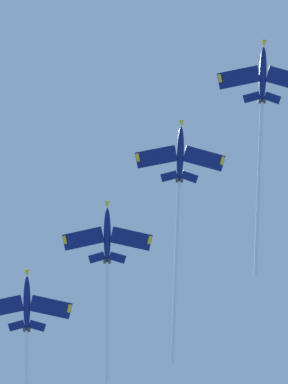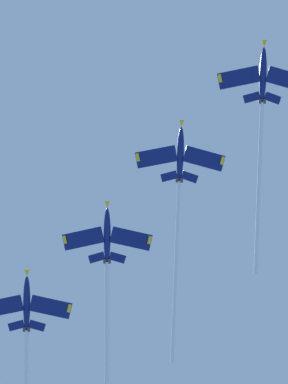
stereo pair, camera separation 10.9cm
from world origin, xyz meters
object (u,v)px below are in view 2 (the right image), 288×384
jet_lead (261,115)px  jet_third (107,292)px  jet_second (179,196)px  jet_fourth (26,343)px

jet_lead → jet_third: 51.79m
jet_lead → jet_second: bearing=-152.4°
jet_second → jet_fourth: size_ratio=1.12×
jet_second → jet_third: jet_second is taller
jet_lead → jet_fourth: bearing=-150.9°
jet_third → jet_fourth: (-15.46, -13.48, -4.60)m
jet_third → jet_lead: bearing=24.1°
jet_second → jet_third: (-23.19, -8.75, -9.60)m
jet_lead → jet_second: jet_lead is taller
jet_second → jet_fourth: (-38.65, -22.24, -14.21)m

